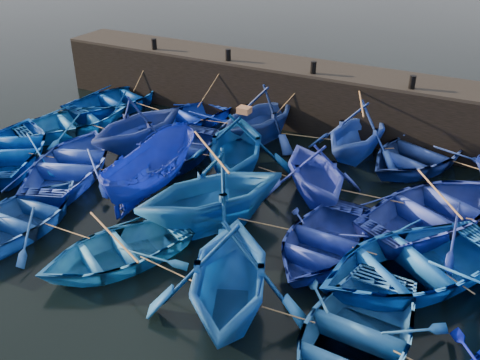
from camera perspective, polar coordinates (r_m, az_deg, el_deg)
The scene contains 31 objects.
ground at distance 16.02m, azimuth -5.43°, elevation -7.06°, with size 120.00×120.00×0.00m, color black.
quay_wall at distance 23.88m, azimuth 8.36°, elevation 8.62°, with size 26.00×2.50×2.50m, color black.
quay_top at distance 23.47m, azimuth 8.58°, elevation 11.62°, with size 26.00×2.50×0.12m, color black.
bollard_0 at distance 26.30m, azimuth -9.14°, elevation 14.13°, with size 0.24×0.24×0.50m, color black.
bollard_1 at distance 24.18m, azimuth -1.27°, elevation 13.20°, with size 0.24×0.24×0.50m, color black.
bollard_2 at distance 22.57m, azimuth 7.83°, elevation 11.80°, with size 0.24×0.24×0.50m, color black.
bollard_3 at distance 21.59m, azimuth 17.91°, elevation 9.91°, with size 0.24×0.24×0.50m, color black.
boat_0 at distance 26.29m, azimuth -12.90°, elevation 8.42°, with size 3.67×5.13×1.06m, color navy.
boat_1 at distance 23.73m, azimuth -6.07°, elevation 6.65°, with size 3.34×4.68×0.97m, color #0926A9.
boat_2 at distance 22.04m, azimuth 2.11°, elevation 6.98°, with size 3.87×4.49×2.36m, color navy.
boat_3 at distance 21.12m, azimuth 12.46°, elevation 5.16°, with size 3.72×4.31×2.27m, color #2548B8.
boat_4 at distance 21.27m, azimuth 18.44°, elevation 2.77°, with size 3.81×5.33×1.11m, color navy.
boat_6 at distance 24.22m, azimuth -17.31°, elevation 6.02°, with size 3.55×4.96×1.03m, color blue.
boat_7 at distance 21.52m, azimuth -10.81°, elevation 5.90°, with size 3.84×4.45×2.34m, color navy.
boat_8 at distance 20.69m, azimuth -6.65°, elevation 3.15°, with size 3.26×4.56×0.95m, color #223B99.
boat_9 at distance 19.20m, azimuth -0.36°, elevation 3.83°, with size 4.11×4.76×2.51m, color navy.
boat_10 at distance 18.01m, azimuth 8.07°, elevation 1.05°, with size 3.47×4.03×2.12m, color blue.
boat_11 at distance 17.63m, azimuth 20.11°, elevation -3.01°, with size 4.00×5.59×1.16m, color #203397.
boat_13 at distance 22.31m, azimuth -23.14°, elevation 3.14°, with size 3.89×5.44×1.13m, color #00379E.
boat_14 at distance 20.38m, azimuth -17.49°, elevation 1.78°, with size 3.83×5.35×1.11m, color blue.
boat_15 at distance 18.43m, azimuth -9.53°, elevation 1.08°, with size 1.77×4.69×1.82m, color #12269E.
boat_16 at distance 16.20m, azimuth -3.01°, elevation -1.11°, with size 4.23×4.90×2.58m, color #104F8F.
boat_17 at distance 15.54m, azimuth 8.70°, elevation -6.43°, with size 3.26×4.56×0.95m, color navy.
boat_18 at distance 15.04m, azimuth 17.72°, elevation -8.44°, with size 4.07×5.69×1.18m, color blue.
boat_21 at distance 17.72m, azimuth -22.33°, elevation -3.63°, with size 3.37×4.71×0.98m, color navy.
boat_22 at distance 15.43m, azimuth -13.20°, elevation -7.30°, with size 3.14×4.38×0.91m, color blue.
boat_23 at distance 13.00m, azimuth -1.22°, elevation -9.87°, with size 4.03×4.68×2.46m, color #1553A5.
boat_24 at distance 12.68m, azimuth 11.97°, elevation -16.08°, with size 3.61×5.05×1.05m, color #205FAB.
wooden_crate at distance 18.54m, azimuth 0.45°, elevation 7.47°, with size 0.44×0.37×0.22m, color brown.
mooring_ropes at distance 19.35m, azimuth 2.07°, elevation 2.75°, with size 17.51×11.81×2.10m.
loose_oars at distance 16.69m, azimuth 5.37°, elevation 1.58°, with size 9.78×11.86×1.73m.
Camera 1 is at (7.41, -10.71, 9.33)m, focal length 40.00 mm.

